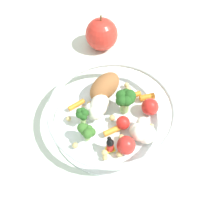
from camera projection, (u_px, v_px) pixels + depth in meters
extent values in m
plane|color=silver|center=(112.00, 122.00, 0.52)|extent=(2.40, 2.40, 0.00)
cylinder|color=white|center=(112.00, 119.00, 0.52)|extent=(0.22, 0.22, 0.01)
torus|color=white|center=(112.00, 106.00, 0.49)|extent=(0.24, 0.24, 0.01)
ellipsoid|color=#935B33|center=(105.00, 87.00, 0.53)|extent=(0.06, 0.08, 0.05)
cylinder|color=#8EB766|center=(83.00, 119.00, 0.50)|extent=(0.01, 0.01, 0.02)
sphere|color=#23561E|center=(84.00, 113.00, 0.48)|extent=(0.01, 0.01, 0.01)
sphere|color=#23561E|center=(85.00, 113.00, 0.49)|extent=(0.01, 0.01, 0.01)
sphere|color=#23561E|center=(83.00, 111.00, 0.49)|extent=(0.01, 0.01, 0.01)
sphere|color=#23561E|center=(79.00, 111.00, 0.49)|extent=(0.01, 0.01, 0.01)
sphere|color=#23561E|center=(80.00, 114.00, 0.49)|extent=(0.02, 0.02, 0.02)
sphere|color=#23561E|center=(80.00, 115.00, 0.48)|extent=(0.01, 0.01, 0.01)
sphere|color=#23561E|center=(84.00, 117.00, 0.48)|extent=(0.01, 0.01, 0.01)
cylinder|color=#8EB766|center=(124.00, 106.00, 0.52)|extent=(0.02, 0.02, 0.02)
sphere|color=#23561E|center=(130.00, 99.00, 0.49)|extent=(0.02, 0.02, 0.02)
sphere|color=#23561E|center=(130.00, 96.00, 0.50)|extent=(0.02, 0.02, 0.02)
sphere|color=#23561E|center=(126.00, 93.00, 0.50)|extent=(0.02, 0.02, 0.02)
sphere|color=#23561E|center=(122.00, 96.00, 0.50)|extent=(0.02, 0.02, 0.02)
sphere|color=#23561E|center=(121.00, 101.00, 0.50)|extent=(0.02, 0.02, 0.02)
sphere|color=#23561E|center=(122.00, 101.00, 0.49)|extent=(0.02, 0.02, 0.02)
sphere|color=#23561E|center=(127.00, 101.00, 0.49)|extent=(0.02, 0.02, 0.02)
cylinder|color=#8EB766|center=(87.00, 136.00, 0.48)|extent=(0.01, 0.01, 0.02)
sphere|color=#386B28|center=(91.00, 132.00, 0.47)|extent=(0.02, 0.02, 0.02)
sphere|color=#386B28|center=(89.00, 129.00, 0.47)|extent=(0.01, 0.01, 0.01)
sphere|color=#386B28|center=(86.00, 127.00, 0.47)|extent=(0.01, 0.01, 0.01)
sphere|color=#386B28|center=(82.00, 128.00, 0.47)|extent=(0.02, 0.02, 0.02)
sphere|color=#386B28|center=(84.00, 132.00, 0.46)|extent=(0.01, 0.01, 0.01)
sphere|color=#386B28|center=(88.00, 134.00, 0.46)|extent=(0.02, 0.02, 0.02)
sphere|color=white|center=(146.00, 134.00, 0.48)|extent=(0.04, 0.04, 0.04)
sphere|color=white|center=(144.00, 130.00, 0.48)|extent=(0.02, 0.02, 0.02)
sphere|color=white|center=(142.00, 125.00, 0.48)|extent=(0.02, 0.02, 0.02)
sphere|color=white|center=(137.00, 131.00, 0.48)|extent=(0.03, 0.03, 0.03)
sphere|color=white|center=(140.00, 133.00, 0.48)|extent=(0.03, 0.03, 0.03)
sphere|color=white|center=(143.00, 136.00, 0.48)|extent=(0.02, 0.02, 0.02)
sphere|color=white|center=(98.00, 107.00, 0.51)|extent=(0.03, 0.03, 0.03)
sphere|color=white|center=(100.00, 103.00, 0.51)|extent=(0.03, 0.03, 0.03)
sphere|color=white|center=(92.00, 108.00, 0.51)|extent=(0.03, 0.03, 0.03)
sphere|color=white|center=(95.00, 113.00, 0.50)|extent=(0.03, 0.03, 0.03)
cube|color=yellow|center=(110.00, 149.00, 0.48)|extent=(0.02, 0.02, 0.00)
cylinder|color=red|center=(110.00, 147.00, 0.47)|extent=(0.02, 0.02, 0.02)
sphere|color=black|center=(110.00, 143.00, 0.46)|extent=(0.01, 0.01, 0.01)
sphere|color=black|center=(111.00, 144.00, 0.45)|extent=(0.01, 0.01, 0.01)
sphere|color=black|center=(109.00, 139.00, 0.46)|extent=(0.01, 0.01, 0.01)
cylinder|color=orange|center=(147.00, 97.00, 0.54)|extent=(0.03, 0.03, 0.01)
cylinder|color=orange|center=(76.00, 105.00, 0.53)|extent=(0.03, 0.03, 0.01)
cylinder|color=orange|center=(112.00, 131.00, 0.49)|extent=(0.03, 0.03, 0.01)
cylinder|color=orange|center=(132.00, 95.00, 0.54)|extent=(0.03, 0.03, 0.01)
sphere|color=red|center=(123.00, 123.00, 0.49)|extent=(0.03, 0.03, 0.03)
sphere|color=red|center=(126.00, 145.00, 0.46)|extent=(0.03, 0.03, 0.03)
sphere|color=red|center=(150.00, 107.00, 0.51)|extent=(0.03, 0.03, 0.03)
sphere|color=tan|center=(105.00, 158.00, 0.46)|extent=(0.01, 0.01, 0.01)
sphere|color=tan|center=(127.00, 85.00, 0.56)|extent=(0.01, 0.01, 0.01)
sphere|color=tan|center=(69.00, 119.00, 0.51)|extent=(0.01, 0.01, 0.01)
sphere|color=tan|center=(113.00, 117.00, 0.51)|extent=(0.01, 0.01, 0.01)
sphere|color=#D1B775|center=(128.00, 89.00, 0.55)|extent=(0.01, 0.01, 0.01)
sphere|color=#D1B775|center=(105.00, 153.00, 0.47)|extent=(0.01, 0.01, 0.01)
sphere|color=tan|center=(121.00, 137.00, 0.49)|extent=(0.01, 0.01, 0.01)
sphere|color=tan|center=(120.00, 154.00, 0.47)|extent=(0.01, 0.01, 0.01)
sphere|color=tan|center=(75.00, 145.00, 0.48)|extent=(0.01, 0.01, 0.01)
sphere|color=#D1B775|center=(104.00, 81.00, 0.56)|extent=(0.01, 0.01, 0.01)
sphere|color=tan|center=(90.00, 104.00, 0.53)|extent=(0.01, 0.01, 0.01)
sphere|color=tan|center=(151.00, 127.00, 0.50)|extent=(0.01, 0.01, 0.01)
sphere|color=red|center=(102.00, 34.00, 0.61)|extent=(0.07, 0.07, 0.07)
cylinder|color=brown|center=(101.00, 18.00, 0.58)|extent=(0.00, 0.00, 0.01)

